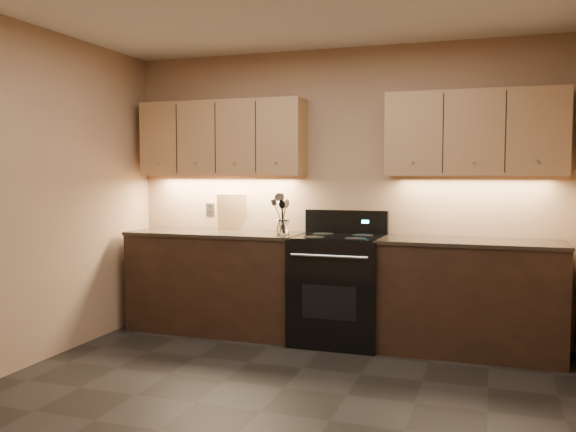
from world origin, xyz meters
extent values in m
plane|color=black|center=(0.00, 0.00, 0.00)|extent=(4.00, 4.00, 0.00)
cube|color=tan|center=(0.00, 2.00, 1.30)|extent=(4.00, 0.04, 2.60)
cube|color=black|center=(-1.10, 1.70, 0.45)|extent=(1.60, 0.60, 0.90)
cube|color=#382D23|center=(-1.10, 1.70, 0.92)|extent=(1.62, 0.62, 0.03)
cube|color=black|center=(1.18, 1.70, 0.45)|extent=(1.44, 0.60, 0.90)
cube|color=#382D23|center=(1.18, 1.70, 0.92)|extent=(1.46, 0.62, 0.03)
cube|color=black|center=(0.08, 1.68, 0.46)|extent=(0.76, 0.65, 0.92)
cube|color=black|center=(0.08, 1.68, 0.93)|extent=(0.70, 0.60, 0.01)
cube|color=black|center=(0.08, 1.96, 1.03)|extent=(0.76, 0.07, 0.22)
cube|color=#19E5F2|center=(0.26, 1.92, 1.04)|extent=(0.06, 0.00, 0.03)
cylinder|color=silver|center=(0.08, 1.34, 0.80)|extent=(0.65, 0.02, 0.02)
cube|color=black|center=(0.08, 1.35, 0.41)|extent=(0.46, 0.00, 0.28)
cylinder|color=black|center=(-0.10, 1.53, 0.93)|extent=(0.18, 0.18, 0.00)
cylinder|color=black|center=(0.26, 1.53, 0.93)|extent=(0.18, 0.18, 0.00)
cylinder|color=black|center=(-0.10, 1.82, 0.93)|extent=(0.18, 0.18, 0.00)
cylinder|color=black|center=(0.26, 1.82, 0.93)|extent=(0.18, 0.18, 0.00)
cube|color=#AA7A55|center=(-1.10, 1.85, 1.80)|extent=(1.60, 0.30, 0.70)
cube|color=#AA7A55|center=(1.18, 1.85, 1.80)|extent=(1.44, 0.30, 0.70)
cube|color=#B2B5BA|center=(-1.30, 1.99, 1.12)|extent=(0.08, 0.01, 0.12)
cylinder|color=white|center=(-0.42, 1.64, 1.00)|extent=(0.13, 0.13, 0.13)
cylinder|color=white|center=(-0.42, 1.64, 0.94)|extent=(0.11, 0.11, 0.02)
cube|color=tan|center=(-1.04, 1.95, 1.10)|extent=(0.30, 0.18, 0.35)
camera|label=1|loc=(1.33, -3.43, 1.47)|focal=38.00mm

